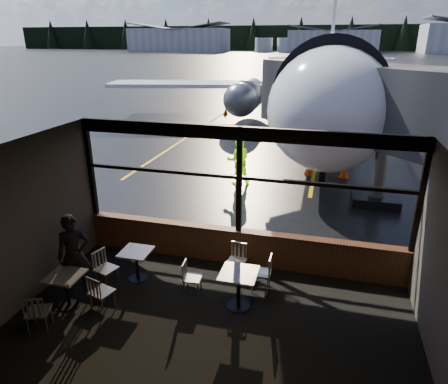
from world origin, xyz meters
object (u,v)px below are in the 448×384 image
at_px(chair_mid_s, 102,292).
at_px(cone_nose, 309,169).
at_px(chair_left_s, 38,312).
at_px(cone_wing, 226,111).
at_px(chair_near_n, 236,262).
at_px(passenger, 74,255).
at_px(chair_mid_w, 106,269).
at_px(jet_bridge, 380,130).
at_px(chair_near_w, 192,278).
at_px(airliner, 334,31).
at_px(cone_extra, 345,171).
at_px(cafe_table_near, 239,290).
at_px(cafe_table_left, 67,291).
at_px(chair_near_e, 261,273).
at_px(ground_crew, 238,160).
at_px(cafe_table_mid, 137,265).

relative_size(chair_mid_s, cone_nose, 1.70).
relative_size(chair_left_s, cone_wing, 1.65).
distance_m(chair_near_n, passenger, 3.63).
relative_size(chair_near_n, chair_mid_w, 0.98).
height_order(jet_bridge, chair_near_w, jet_bridge).
bearing_deg(airliner, cone_extra, -85.79).
bearing_deg(cafe_table_near, cone_wing, 105.32).
xyz_separation_m(cafe_table_left, cone_extra, (5.81, 10.35, -0.10)).
height_order(cafe_table_near, chair_mid_w, chair_mid_w).
xyz_separation_m(cafe_table_left, chair_mid_w, (0.42, 0.86, 0.06)).
relative_size(cafe_table_left, cone_extra, 1.34).
bearing_deg(chair_mid_s, cafe_table_near, 33.30).
xyz_separation_m(cafe_table_left, cone_nose, (4.36, 10.32, -0.12)).
distance_m(cafe_table_near, chair_mid_w, 3.08).
relative_size(chair_near_n, chair_left_s, 0.99).
distance_m(chair_mid_s, chair_mid_w, 0.88).
relative_size(chair_mid_s, chair_left_s, 1.00).
relative_size(chair_near_n, passenger, 0.46).
relative_size(cafe_table_left, chair_mid_w, 0.86).
distance_m(chair_near_e, cone_wing, 22.46).
bearing_deg(chair_near_w, chair_mid_w, -88.34).
height_order(jet_bridge, ground_crew, jet_bridge).
distance_m(airliner, ground_crew, 14.91).
distance_m(chair_near_w, chair_mid_w, 2.00).
relative_size(cafe_table_near, chair_near_n, 0.96).
height_order(cafe_table_mid, cone_extra, cafe_table_mid).
height_order(chair_mid_s, cone_nose, chair_mid_s).
distance_m(chair_near_e, ground_crew, 7.22).
height_order(chair_mid_w, passenger, passenger).
distance_m(cafe_table_left, passenger, 0.75).
bearing_deg(cafe_table_near, passenger, -173.51).
distance_m(cafe_table_mid, cafe_table_left, 1.63).
distance_m(ground_crew, cone_extra, 4.52).
height_order(passenger, cone_extra, passenger).
relative_size(cafe_table_near, chair_near_w, 1.04).
distance_m(jet_bridge, cone_wing, 17.77).
distance_m(chair_left_s, cone_wing, 24.09).
bearing_deg(airliner, cafe_table_mid, -101.15).
height_order(jet_bridge, cone_extra, jet_bridge).
bearing_deg(ground_crew, cone_extra, -174.98).
distance_m(chair_mid_s, cone_wing, 23.32).
bearing_deg(passenger, cone_wing, 62.03).
distance_m(airliner, chair_left_s, 24.18).
xyz_separation_m(chair_near_n, chair_mid_w, (-2.78, -1.09, 0.01)).
height_order(cafe_table_near, chair_near_w, cafe_table_near).
height_order(ground_crew, cone_wing, ground_crew).
bearing_deg(cafe_table_left, cafe_table_mid, 54.02).
bearing_deg(cone_nose, chair_mid_w, -112.59).
bearing_deg(chair_near_e, jet_bridge, -24.47).
xyz_separation_m(airliner, jet_bridge, (1.94, -14.12, -3.34)).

